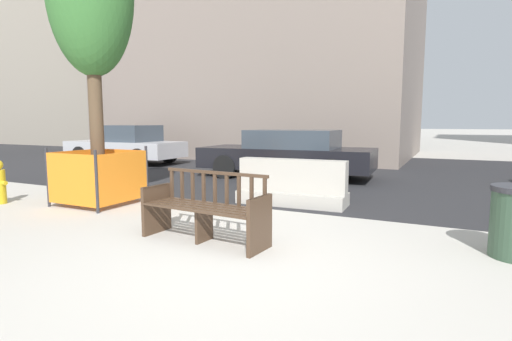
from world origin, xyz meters
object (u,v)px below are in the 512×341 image
object	(u,v)px
jersey_barrier_centre	(292,186)
car_sedan_mid	(288,153)
construction_fence	(99,175)
car_sedan_far	(126,145)
street_bench	(205,211)

from	to	relation	value
jersey_barrier_centre	car_sedan_mid	distance (m)	3.69
jersey_barrier_centre	construction_fence	bearing A→B (deg)	-155.25
car_sedan_mid	car_sedan_far	size ratio (longest dim) A/B	1.08
car_sedan_far	car_sedan_mid	bearing A→B (deg)	-7.68
jersey_barrier_centre	construction_fence	xyz separation A→B (m)	(-3.26, -1.50, 0.19)
street_bench	car_sedan_far	bearing A→B (deg)	139.20
street_bench	jersey_barrier_centre	xyz separation A→B (m)	(0.17, 2.64, -0.06)
car_sedan_mid	street_bench	bearing A→B (deg)	-78.26
street_bench	construction_fence	xyz separation A→B (m)	(-3.09, 1.14, 0.13)
construction_fence	car_sedan_mid	bearing A→B (deg)	69.43
street_bench	jersey_barrier_centre	size ratio (longest dim) A/B	0.85
construction_fence	jersey_barrier_centre	bearing A→B (deg)	24.75
construction_fence	car_sedan_far	bearing A→B (deg)	130.46
construction_fence	car_sedan_mid	world-z (taller)	car_sedan_mid
jersey_barrier_centre	construction_fence	size ratio (longest dim) A/B	1.61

